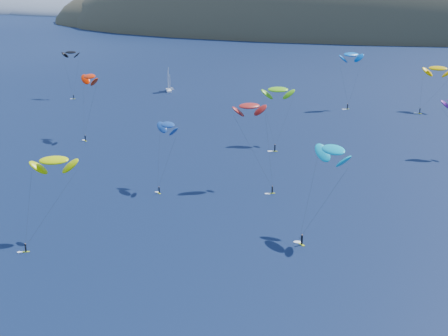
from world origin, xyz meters
TOP-DOWN VIEW (x-y plane):
  - island at (39.40, 562.36)m, footprint 730.00×300.00m
  - headland at (-445.26, 750.08)m, footprint 460.00×250.00m
  - sailboat at (-63.96, 210.58)m, footprint 8.84×8.25m
  - kitesurfer_1 at (-63.05, 131.32)m, footprint 9.44×11.47m
  - kitesurfer_2 at (-36.65, 58.06)m, footprint 9.47×13.38m
  - kitesurfer_3 at (-5.33, 137.73)m, footprint 10.24×14.67m
  - kitesurfer_4 at (13.71, 194.63)m, footprint 10.56×8.89m
  - kitesurfer_5 at (15.35, 71.16)m, footprint 10.08×13.30m
  - kitesurfer_9 at (-6.23, 97.61)m, footprint 12.11×10.76m
  - kitesurfer_10 at (-24.85, 91.70)m, footprint 8.01×11.05m
  - kitesurfer_11 at (45.41, 197.60)m, footprint 12.02×12.21m
  - kitesurfer_12 at (-99.05, 190.57)m, footprint 7.49×7.56m

SIDE VIEW (x-z plane):
  - island at x=39.40m, z-range -115.74..94.26m
  - headland at x=-445.26m, z-range -33.36..26.64m
  - sailboat at x=-63.96m, z-range -4.37..6.19m
  - kitesurfer_10 at x=-24.85m, z-range 6.42..23.53m
  - kitesurfer_2 at x=-36.65m, z-range 6.39..24.00m
  - kitesurfer_11 at x=45.41m, z-range 6.33..24.83m
  - kitesurfer_3 at x=-5.33m, z-range 6.71..25.47m
  - kitesurfer_5 at x=15.35m, z-range 7.18..26.95m
  - kitesurfer_12 at x=-99.05m, z-range 8.09..28.39m
  - kitesurfer_1 at x=-63.05m, z-range 8.21..29.64m
  - kitesurfer_9 at x=-6.23m, z-range 8.46..29.96m
  - kitesurfer_4 at x=13.71m, z-range 8.69..31.54m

